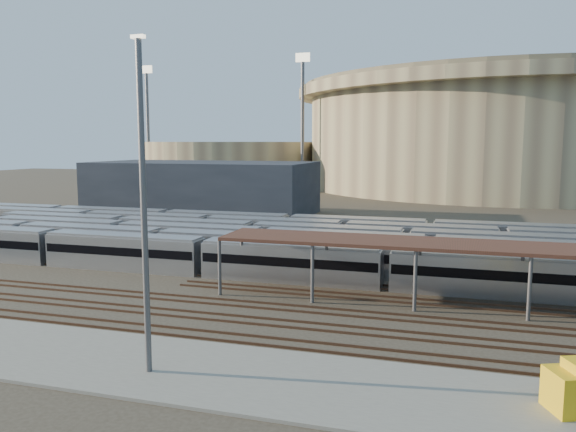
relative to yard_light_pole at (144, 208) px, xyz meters
The scene contains 11 objects.
ground 19.52m from the yard_light_pole, 72.81° to the left, with size 420.00×420.00×0.00m, color #383026.
apron 9.87m from the yard_light_pole, 91.64° to the left, with size 50.00×9.00×0.20m, color gray.
subway_trains 36.12m from the yard_light_pole, 79.13° to the left, with size 131.35×23.90×3.60m.
empty_tracks 15.61m from the yard_light_pole, 65.82° to the left, with size 170.00×9.62×0.18m.
stadium 159.05m from the yard_light_pole, 79.13° to the left, with size 124.00×124.00×32.50m.
secondary_arena 156.12m from the yard_light_pole, 110.64° to the left, with size 56.00×56.00×14.00m, color tan.
service_building 77.31m from the yard_light_pole, 112.91° to the left, with size 42.00×20.00×10.00m, color #1E232D.
floodlight_0 128.98m from the yard_light_pole, 101.23° to the left, with size 4.00×1.00×38.40m.
floodlight_1 158.22m from the yard_light_pole, 120.46° to the left, with size 4.00×1.00×38.40m.
floodlight_3 176.47m from the yard_light_pole, 91.64° to the left, with size 4.00×1.00×38.40m.
yard_light_pole is the anchor object (origin of this frame).
Camera 1 is at (12.03, -44.07, 13.56)m, focal length 35.00 mm.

